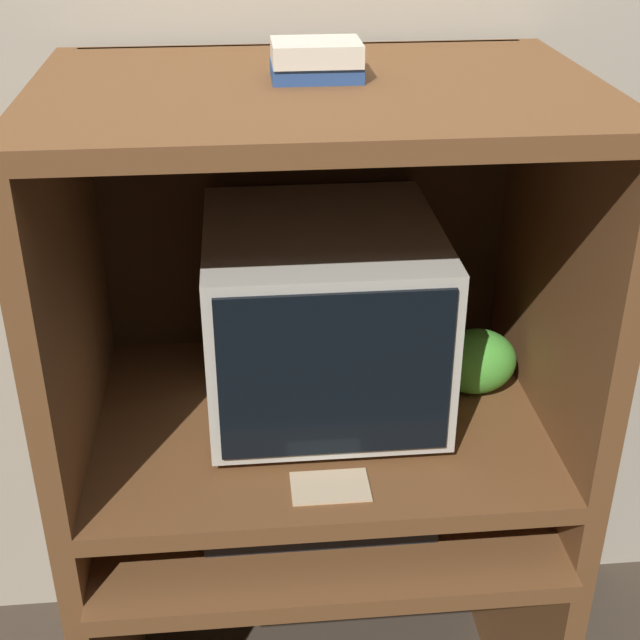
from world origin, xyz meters
name	(u,v)px	position (x,y,z in m)	size (l,w,h in m)	color
wall_back	(301,102)	(0.00, 0.70, 1.30)	(6.00, 0.06, 2.60)	#B2A893
desk_base	(320,573)	(0.00, 0.28, 0.42)	(0.92, 0.67, 0.65)	brown
desk_monitor_shelf	(318,427)	(0.00, 0.32, 0.76)	(0.92, 0.64, 0.14)	brown
hutch_upper	(316,204)	(0.00, 0.35, 1.21)	(0.92, 0.64, 0.63)	brown
crt_monitor	(322,315)	(0.01, 0.37, 0.98)	(0.43, 0.46, 0.36)	beige
keyboard	(318,515)	(-0.01, 0.18, 0.66)	(0.42, 0.16, 0.03)	black
mouse	(458,498)	(0.26, 0.19, 0.67)	(0.07, 0.05, 0.03)	black
snack_bag	(475,361)	(0.32, 0.37, 0.86)	(0.16, 0.12, 0.13)	green
book_stack	(317,60)	(0.00, 0.34, 1.46)	(0.15, 0.11, 0.06)	navy
paper_card	(329,487)	(0.00, 0.09, 0.80)	(0.13, 0.09, 0.00)	#CCB28C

